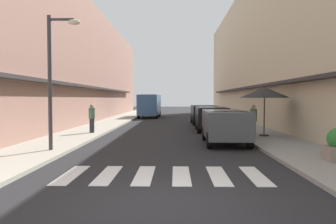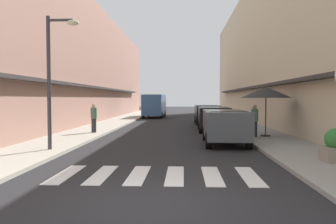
{
  "view_description": "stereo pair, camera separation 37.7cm",
  "coord_description": "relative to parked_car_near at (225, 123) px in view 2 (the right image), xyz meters",
  "views": [
    {
      "loc": [
        0.32,
        -6.21,
        1.98
      ],
      "look_at": [
        -0.01,
        8.73,
        1.37
      ],
      "focal_mm": 35.79,
      "sensor_mm": 36.0,
      "label": 1
    },
    {
      "loc": [
        0.7,
        -6.2,
        1.98
      ],
      "look_at": [
        -0.01,
        8.73,
        1.37
      ],
      "focal_mm": 35.79,
      "sensor_mm": 36.0,
      "label": 2
    }
  ],
  "objects": [
    {
      "name": "ground_plane",
      "position": [
        -2.49,
        11.67,
        -0.92
      ],
      "size": [
        109.6,
        109.6,
        0.0
      ],
      "primitive_type": "plane",
      "color": "#232326"
    },
    {
      "name": "pedestrian_walking_far",
      "position": [
        1.67,
        1.99,
        0.01
      ],
      "size": [
        0.34,
        0.34,
        1.55
      ],
      "rotation": [
        0.0,
        0.0,
        3.98
      ],
      "color": "#282B33",
      "rests_on": "sidewalk_right"
    },
    {
      "name": "parked_car_mid",
      "position": [
        0.0,
        5.73,
        0.0
      ],
      "size": [
        1.87,
        3.99,
        1.47
      ],
      "color": "black",
      "rests_on": "ground_plane"
    },
    {
      "name": "delivery_van",
      "position": [
        -4.82,
        19.97,
        0.49
      ],
      "size": [
        2.13,
        5.45,
        2.37
      ],
      "color": "#33598C",
      "rests_on": "ground_plane"
    },
    {
      "name": "building_row_right",
      "position": [
        6.15,
        13.16,
        4.88
      ],
      "size": [
        5.5,
        46.83,
        11.61
      ],
      "color": "beige",
      "rests_on": "ground_plane"
    },
    {
      "name": "street_lamp",
      "position": [
        -6.48,
        -2.5,
        2.19
      ],
      "size": [
        1.19,
        0.28,
        4.83
      ],
      "color": "#38383D",
      "rests_on": "sidewalk_left"
    },
    {
      "name": "parked_car_far",
      "position": [
        0.0,
        11.27,
        0.0
      ],
      "size": [
        1.84,
        4.0,
        1.47
      ],
      "color": "black",
      "rests_on": "ground_plane"
    },
    {
      "name": "sidewalk_left",
      "position": [
        -7.32,
        11.67,
        -0.86
      ],
      "size": [
        2.6,
        69.74,
        0.12
      ],
      "primitive_type": "cube",
      "color": "#ADA899",
      "rests_on": "ground_plane"
    },
    {
      "name": "pedestrian_walking_near",
      "position": [
        -6.71,
        3.58,
        0.02
      ],
      "size": [
        0.34,
        0.34,
        1.57
      ],
      "rotation": [
        0.0,
        0.0,
        3.17
      ],
      "color": "#282B33",
      "rests_on": "sidewalk_left"
    },
    {
      "name": "crosswalk",
      "position": [
        -2.49,
        -5.94,
        -0.91
      ],
      "size": [
        5.2,
        2.2,
        0.01
      ],
      "color": "silver",
      "rests_on": "ground_plane"
    },
    {
      "name": "parked_car_near",
      "position": [
        0.0,
        0.0,
        0.0
      ],
      "size": [
        1.86,
        3.97,
        1.47
      ],
      "color": "#4C5156",
      "rests_on": "ground_plane"
    },
    {
      "name": "sidewalk_right",
      "position": [
        2.35,
        11.67,
        -0.86
      ],
      "size": [
        2.6,
        69.74,
        0.12
      ],
      "primitive_type": "cube",
      "color": "gray",
      "rests_on": "ground_plane"
    },
    {
      "name": "planter_corner",
      "position": [
        2.68,
        -4.44,
        -0.34
      ],
      "size": [
        0.7,
        0.7,
        0.98
      ],
      "color": "gray",
      "rests_on": "sidewalk_right"
    },
    {
      "name": "building_row_left",
      "position": [
        -11.12,
        13.16,
        3.82
      ],
      "size": [
        5.5,
        46.83,
        9.48
      ],
      "color": "#A87A6B",
      "rests_on": "ground_plane"
    },
    {
      "name": "cafe_umbrella",
      "position": [
        2.25,
        2.21,
        1.35
      ],
      "size": [
        2.44,
        2.44,
        2.44
      ],
      "color": "#262626",
      "rests_on": "sidewalk_right"
    }
  ]
}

